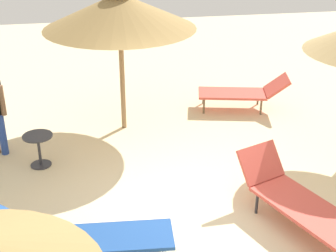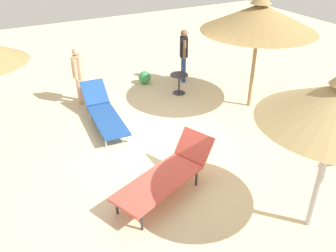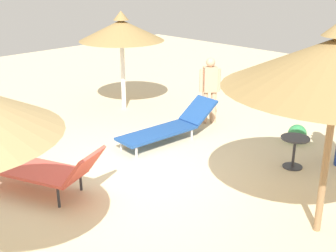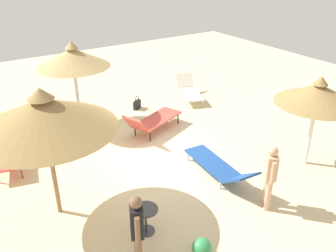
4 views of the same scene
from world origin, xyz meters
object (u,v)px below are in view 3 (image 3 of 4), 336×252
object	(u,v)px
side_table_round	(294,147)
beach_ball	(297,134)
parasol_umbrella_far_left	(121,30)
person_standing_near_left	(210,87)
lounge_chair_near_right	(170,126)
lounge_chair_edge	(43,169)

from	to	relation	value
side_table_round	beach_ball	xyz separation A→B (m)	(1.12, 0.55, -0.20)
parasol_umbrella_far_left	person_standing_near_left	bearing A→B (deg)	-72.86
parasol_umbrella_far_left	lounge_chair_near_right	size ratio (longest dim) A/B	1.03
parasol_umbrella_far_left	person_standing_near_left	distance (m)	2.58
lounge_chair_edge	person_standing_near_left	bearing A→B (deg)	3.63
lounge_chair_edge	beach_ball	xyz separation A→B (m)	(4.77, -1.78, -0.23)
person_standing_near_left	side_table_round	size ratio (longest dim) A/B	2.64
parasol_umbrella_far_left	person_standing_near_left	world-z (taller)	parasol_umbrella_far_left
person_standing_near_left	beach_ball	world-z (taller)	person_standing_near_left
lounge_chair_edge	person_standing_near_left	world-z (taller)	person_standing_near_left
parasol_umbrella_far_left	beach_ball	bearing A→B (deg)	-76.34
parasol_umbrella_far_left	lounge_chair_near_right	bearing A→B (deg)	-107.13
lounge_chair_near_right	person_standing_near_left	world-z (taller)	person_standing_near_left
parasol_umbrella_far_left	lounge_chair_near_right	distance (m)	2.98
lounge_chair_edge	beach_ball	size ratio (longest dim) A/B	5.81
side_table_round	beach_ball	distance (m)	1.26
parasol_umbrella_far_left	beach_ball	distance (m)	4.76
lounge_chair_near_right	lounge_chair_edge	size ratio (longest dim) A/B	1.07
lounge_chair_near_right	beach_ball	bearing A→B (deg)	-47.33
lounge_chair_edge	lounge_chair_near_right	bearing A→B (deg)	2.76
side_table_round	lounge_chair_near_right	bearing A→B (deg)	104.79
lounge_chair_near_right	person_standing_near_left	xyz separation A→B (m)	(1.42, 0.14, 0.54)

